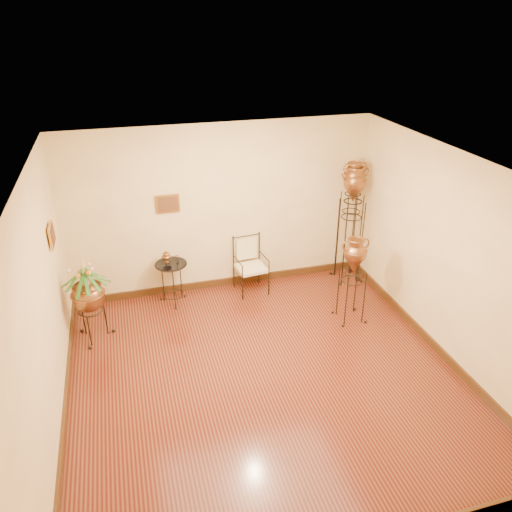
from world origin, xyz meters
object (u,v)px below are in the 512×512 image
object	(u,v)px
armchair	(251,266)
amphora_tall	(350,221)
amphora_mid	(351,224)
side_table	(172,282)
planter_urn	(88,293)

from	to	relation	value
armchair	amphora_tall	bearing A→B (deg)	-6.13
amphora_mid	side_table	world-z (taller)	amphora_mid
planter_urn	amphora_tall	bearing A→B (deg)	8.77
armchair	side_table	distance (m)	1.32
armchair	side_table	bearing A→B (deg)	173.83
amphora_tall	planter_urn	xyz separation A→B (m)	(-4.30, -0.66, -0.33)
planter_urn	side_table	world-z (taller)	planter_urn
amphora_tall	armchair	bearing A→B (deg)	180.00
amphora_tall	planter_urn	bearing A→B (deg)	-171.23
amphora_mid	planter_urn	distance (m)	4.36
amphora_tall	side_table	bearing A→B (deg)	179.98
amphora_mid	side_table	distance (m)	3.13
amphora_tall	armchair	distance (m)	1.85
amphora_mid	armchair	bearing A→B (deg)	179.08
amphora_tall	planter_urn	size ratio (longest dim) A/B	1.57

